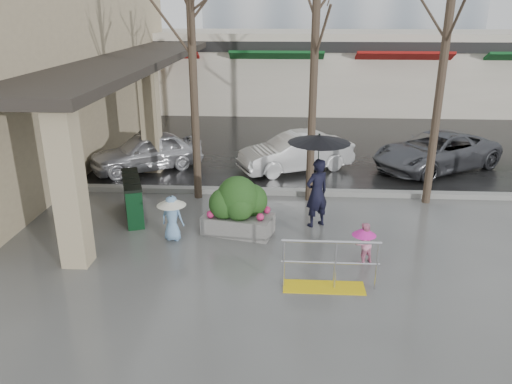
# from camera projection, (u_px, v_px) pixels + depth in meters

# --- Properties ---
(ground) EXTENTS (120.00, 120.00, 0.00)m
(ground) POSITION_uv_depth(u_px,v_px,m) (261.00, 257.00, 11.01)
(ground) COLOR #51514F
(ground) RESTS_ON ground
(street_asphalt) EXTENTS (120.00, 36.00, 0.01)m
(street_asphalt) POSITION_uv_depth(u_px,v_px,m) (278.00, 94.00, 31.60)
(street_asphalt) COLOR black
(street_asphalt) RESTS_ON ground
(curb) EXTENTS (120.00, 0.30, 0.15)m
(curb) POSITION_uv_depth(u_px,v_px,m) (268.00, 191.00, 14.73)
(curb) COLOR gray
(curb) RESTS_ON ground
(near_building) EXTENTS (6.00, 18.00, 8.00)m
(near_building) POSITION_uv_depth(u_px,v_px,m) (18.00, 43.00, 17.61)
(near_building) COLOR tan
(near_building) RESTS_ON ground
(canopy_slab) EXTENTS (2.80, 18.00, 0.25)m
(canopy_slab) POSITION_uv_depth(u_px,v_px,m) (136.00, 55.00, 17.51)
(canopy_slab) COLOR #2D2823
(canopy_slab) RESTS_ON pillar_front
(pillar_front) EXTENTS (0.55, 0.55, 3.50)m
(pillar_front) POSITION_uv_depth(u_px,v_px,m) (69.00, 187.00, 10.15)
(pillar_front) COLOR tan
(pillar_front) RESTS_ON ground
(pillar_back) EXTENTS (0.55, 0.55, 3.50)m
(pillar_back) POSITION_uv_depth(u_px,v_px,m) (151.00, 120.00, 16.24)
(pillar_back) COLOR tan
(pillar_back) RESTS_ON ground
(storefront_row) EXTENTS (34.00, 6.74, 4.00)m
(storefront_row) POSITION_uv_depth(u_px,v_px,m) (314.00, 70.00, 27.01)
(storefront_row) COLOR beige
(storefront_row) RESTS_ON ground
(handrail) EXTENTS (1.90, 0.50, 1.03)m
(handrail) POSITION_uv_depth(u_px,v_px,m) (328.00, 271.00, 9.68)
(handrail) COLOR yellow
(handrail) RESTS_ON ground
(tree_west) EXTENTS (3.20, 3.20, 6.80)m
(tree_west) POSITION_uv_depth(u_px,v_px,m) (190.00, 11.00, 12.72)
(tree_west) COLOR #382B21
(tree_west) RESTS_ON ground
(tree_midwest) EXTENTS (3.20, 3.20, 7.00)m
(tree_midwest) POSITION_uv_depth(u_px,v_px,m) (317.00, 5.00, 12.49)
(tree_midwest) COLOR #382B21
(tree_midwest) RESTS_ON ground
(tree_mideast) EXTENTS (3.20, 3.20, 6.50)m
(tree_mideast) POSITION_uv_depth(u_px,v_px,m) (449.00, 21.00, 12.44)
(tree_mideast) COLOR #382B21
(tree_mideast) RESTS_ON ground
(woman) EXTENTS (1.51, 1.51, 2.38)m
(woman) POSITION_uv_depth(u_px,v_px,m) (318.00, 168.00, 12.10)
(woman) COLOR black
(woman) RESTS_ON ground
(child_pink) EXTENTS (0.57, 0.53, 0.93)m
(child_pink) POSITION_uv_depth(u_px,v_px,m) (364.00, 240.00, 10.59)
(child_pink) COLOR pink
(child_pink) RESTS_ON ground
(child_blue) EXTENTS (0.69, 0.69, 1.10)m
(child_blue) POSITION_uv_depth(u_px,v_px,m) (172.00, 213.00, 11.62)
(child_blue) COLOR #739FCD
(child_blue) RESTS_ON ground
(planter) EXTENTS (1.81, 1.20, 1.45)m
(planter) POSITION_uv_depth(u_px,v_px,m) (238.00, 206.00, 11.98)
(planter) COLOR gray
(planter) RESTS_ON ground
(news_boxes) EXTENTS (1.05, 1.93, 1.06)m
(news_boxes) POSITION_uv_depth(u_px,v_px,m) (133.00, 197.00, 12.99)
(news_boxes) COLOR #0B3217
(news_boxes) RESTS_ON ground
(car_a) EXTENTS (3.93, 3.20, 1.26)m
(car_a) POSITION_uv_depth(u_px,v_px,m) (146.00, 152.00, 16.75)
(car_a) COLOR silver
(car_a) RESTS_ON ground
(car_b) EXTENTS (4.03, 2.83, 1.26)m
(car_b) POSITION_uv_depth(u_px,v_px,m) (296.00, 152.00, 16.67)
(car_b) COLOR white
(car_b) RESTS_ON ground
(car_c) EXTENTS (4.95, 4.17, 1.26)m
(car_c) POSITION_uv_depth(u_px,v_px,m) (436.00, 151.00, 16.81)
(car_c) COLOR #53545A
(car_c) RESTS_ON ground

